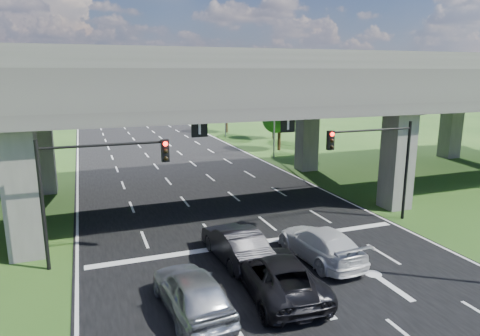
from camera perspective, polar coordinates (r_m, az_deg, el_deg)
ground at (r=19.96m, az=5.96°, el=-13.62°), size 160.00×160.00×0.00m
road at (r=28.60m, az=-2.93°, el=-5.25°), size 18.00×120.00×0.03m
overpass at (r=29.13m, az=-4.31°, el=10.89°), size 80.00×15.00×10.00m
signal_right at (r=25.90m, az=17.96°, el=1.76°), size 5.76×0.54×6.00m
signal_left at (r=20.46m, az=-19.09°, el=-1.12°), size 5.76×0.54×6.00m
streetlight_far at (r=44.01m, az=4.17°, el=8.81°), size 3.38×0.25×10.00m
streetlight_beyond at (r=58.93m, az=-2.36°, el=9.82°), size 3.38×0.25×10.00m
tree_left_near at (r=42.59m, az=-28.31°, el=5.81°), size 4.50×4.50×7.80m
tree_left_far at (r=58.31m, az=-25.33°, el=7.89°), size 4.80×4.80×8.32m
tree_right_near at (r=48.98m, az=5.36°, el=7.59°), size 4.20×4.20×7.28m
tree_right_mid at (r=57.49m, az=4.61°, el=8.04°), size 3.91×3.90×6.76m
tree_right_far at (r=63.39m, az=-1.79°, el=9.09°), size 4.50×4.50×7.80m
car_silver at (r=16.55m, az=-6.41°, el=-16.05°), size 2.45×5.21×1.72m
car_dark at (r=20.62m, az=-0.64°, el=-10.02°), size 2.06×5.15×1.67m
car_white at (r=21.06m, az=10.65°, el=-9.91°), size 2.50×5.51×1.57m
car_trailing at (r=17.85m, az=5.00°, el=-13.96°), size 3.10×5.98×1.61m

